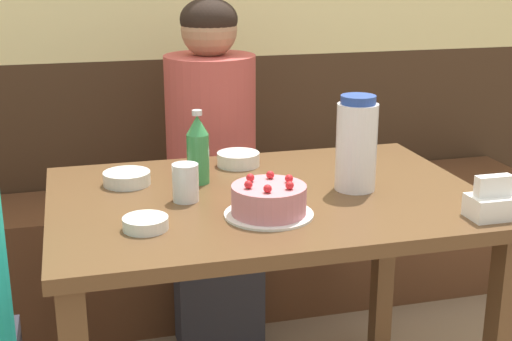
# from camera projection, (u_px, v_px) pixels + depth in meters

# --- Properties ---
(bench_seat) EXTENTS (2.64, 0.38, 0.48)m
(bench_seat) POSITION_uv_depth(u_px,v_px,m) (209.00, 251.00, 2.78)
(bench_seat) COLOR #56331E
(bench_seat) RESTS_ON ground_plane
(dining_table) EXTENTS (1.12, 0.78, 0.75)m
(dining_table) POSITION_uv_depth(u_px,v_px,m) (266.00, 234.00, 1.90)
(dining_table) COLOR brown
(dining_table) RESTS_ON ground_plane
(birthday_cake) EXTENTS (0.22, 0.22, 0.10)m
(birthday_cake) POSITION_uv_depth(u_px,v_px,m) (269.00, 201.00, 1.70)
(birthday_cake) COLOR white
(birthday_cake) RESTS_ON dining_table
(water_pitcher) EXTENTS (0.11, 0.11, 0.25)m
(water_pitcher) POSITION_uv_depth(u_px,v_px,m) (356.00, 144.00, 1.87)
(water_pitcher) COLOR white
(water_pitcher) RESTS_ON dining_table
(soju_bottle) EXTENTS (0.06, 0.06, 0.20)m
(soju_bottle) POSITION_uv_depth(u_px,v_px,m) (198.00, 149.00, 1.93)
(soju_bottle) COLOR #388E4C
(soju_bottle) RESTS_ON dining_table
(napkin_holder) EXTENTS (0.11, 0.08, 0.11)m
(napkin_holder) POSITION_uv_depth(u_px,v_px,m) (492.00, 203.00, 1.68)
(napkin_holder) COLOR white
(napkin_holder) RESTS_ON dining_table
(bowl_soup_white) EXTENTS (0.10, 0.10, 0.03)m
(bowl_soup_white) POSITION_uv_depth(u_px,v_px,m) (146.00, 223.00, 1.62)
(bowl_soup_white) COLOR white
(bowl_soup_white) RESTS_ON dining_table
(bowl_rice_small) EXTENTS (0.13, 0.13, 0.04)m
(bowl_rice_small) POSITION_uv_depth(u_px,v_px,m) (127.00, 178.00, 1.93)
(bowl_rice_small) COLOR white
(bowl_rice_small) RESTS_ON dining_table
(bowl_side_dish) EXTENTS (0.13, 0.13, 0.04)m
(bowl_side_dish) POSITION_uv_depth(u_px,v_px,m) (238.00, 159.00, 2.11)
(bowl_side_dish) COLOR white
(bowl_side_dish) RESTS_ON dining_table
(glass_water_tall) EXTENTS (0.07, 0.07, 0.10)m
(glass_water_tall) POSITION_uv_depth(u_px,v_px,m) (185.00, 182.00, 1.80)
(glass_water_tall) COLOR silver
(glass_water_tall) RESTS_ON dining_table
(person_teal_shirt) EXTENTS (0.31, 0.34, 1.22)m
(person_teal_shirt) POSITION_uv_depth(u_px,v_px,m) (212.00, 185.00, 2.51)
(person_teal_shirt) COLOR #33333D
(person_teal_shirt) RESTS_ON ground_plane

